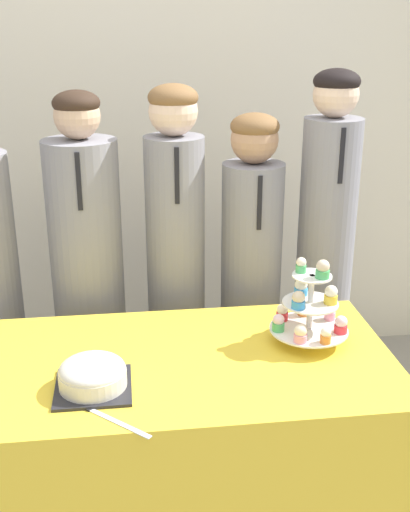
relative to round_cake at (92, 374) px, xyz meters
name	(u,v)px	position (x,y,z in m)	size (l,w,h in m)	color
wall_back	(156,107)	(0.30, 1.52, 0.60)	(9.00, 0.06, 2.70)	beige
table	(186,447)	(0.30, 0.14, -0.40)	(1.40, 0.77, 0.70)	yellow
round_cake	(92,374)	(0.00, 0.00, 0.00)	(0.23, 0.23, 0.10)	#232328
cake_knife	(94,411)	(0.01, -0.13, -0.05)	(0.25, 0.23, 0.01)	silver
cupcake_stand	(310,308)	(0.74, 0.21, 0.08)	(0.27, 0.27, 0.32)	silver
student_1	(89,285)	(-0.05, 0.78, -0.03)	(0.30, 0.30, 1.52)	gray
student_2	(176,271)	(0.32, 0.78, 0.01)	(0.24, 0.25, 1.54)	gray
student_3	(251,282)	(0.65, 0.78, -0.05)	(0.26, 0.26, 1.42)	gray
student_4	(324,260)	(0.97, 0.78, 0.03)	(0.24, 0.25, 1.59)	gray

